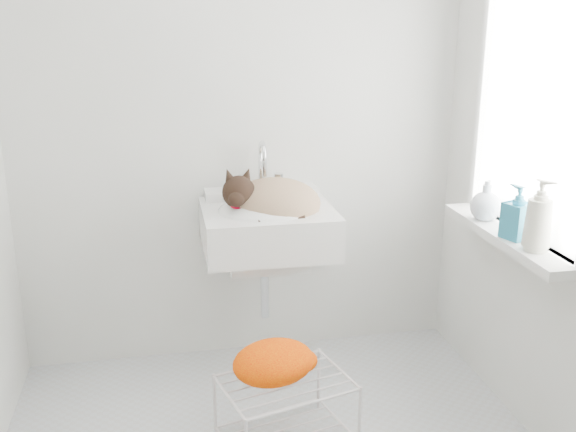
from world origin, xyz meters
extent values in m
cube|color=white|center=(0.00, 1.00, 1.25)|extent=(2.20, 0.02, 2.50)
cube|color=white|center=(1.10, 0.00, 1.25)|extent=(0.02, 2.00, 2.50)
cube|color=white|center=(1.09, 0.20, 1.35)|extent=(0.01, 0.80, 1.00)
cube|color=white|center=(1.07, 0.20, 1.35)|extent=(0.04, 0.90, 1.10)
cube|color=white|center=(1.01, 0.20, 0.83)|extent=(0.16, 0.88, 0.04)
cube|color=white|center=(0.09, 0.74, 0.85)|extent=(0.61, 0.53, 0.24)
ellipsoid|color=tan|center=(0.12, 0.73, 0.88)|extent=(0.47, 0.42, 0.21)
sphere|color=black|center=(-0.04, 0.66, 0.98)|extent=(0.18, 0.18, 0.15)
torus|color=#B40017|center=(-0.02, 0.66, 0.93)|extent=(0.15, 0.15, 0.06)
cube|color=silver|center=(0.06, 0.14, 0.15)|extent=(0.57, 0.46, 0.30)
ellipsoid|color=#FF8600|center=(0.02, 0.17, 0.33)|extent=(0.41, 0.35, 0.14)
imported|color=white|center=(1.00, -0.03, 0.85)|extent=(0.13, 0.13, 0.24)
imported|color=teal|center=(1.00, 0.12, 0.85)|extent=(0.13, 0.13, 0.22)
imported|color=silver|center=(1.00, 0.38, 0.85)|extent=(0.19, 0.19, 0.17)
camera|label=1|loc=(-0.38, -2.15, 1.71)|focal=40.85mm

